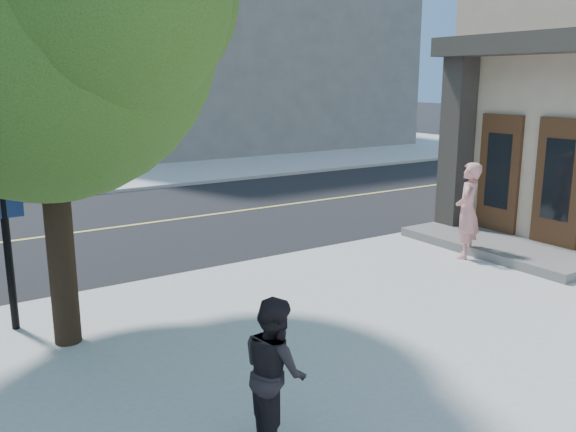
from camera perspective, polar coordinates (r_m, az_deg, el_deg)
sidewalk_ne at (r=34.58m, az=-8.47°, el=6.90°), size 29.00×25.00×0.12m
filler_ne at (r=35.25m, az=-8.45°, el=18.51°), size 18.00×16.00×14.00m
man_on_phone at (r=12.16m, az=16.65°, el=0.49°), size 0.82×0.73×1.87m
pedestrian at (r=5.87m, az=-1.25°, el=-14.45°), size 0.65×0.78×1.46m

